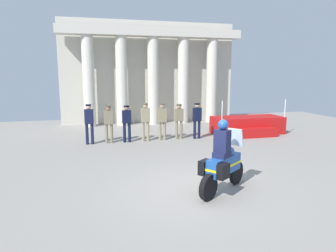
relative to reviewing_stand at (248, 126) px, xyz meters
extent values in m
plane|color=gray|center=(-5.05, -6.55, -0.42)|extent=(28.00, 28.00, 0.00)
cube|color=beige|center=(-4.05, 5.21, 2.70)|extent=(10.89, 0.30, 6.23)
cylinder|color=beige|center=(-7.80, 4.28, 2.18)|extent=(0.66, 0.66, 5.19)
cylinder|color=beige|center=(-5.93, 4.28, 2.18)|extent=(0.66, 0.66, 5.19)
cylinder|color=beige|center=(-4.05, 4.28, 2.18)|extent=(0.66, 0.66, 5.19)
cylinder|color=beige|center=(-2.17, 4.28, 2.18)|extent=(0.66, 0.66, 5.19)
cylinder|color=beige|center=(-0.29, 4.28, 2.18)|extent=(0.66, 0.66, 5.19)
cube|color=beige|center=(-4.05, 4.28, 5.02)|extent=(10.89, 0.86, 0.50)
cube|color=#B71414|center=(0.00, 0.09, 0.02)|extent=(3.57, 1.44, 0.87)
cube|color=#B71414|center=(0.00, -0.89, -0.20)|extent=(1.97, 0.50, 0.44)
cylinder|color=silver|center=(-1.71, -0.56, 0.90)|extent=(0.05, 0.05, 0.90)
cylinder|color=silver|center=(1.71, -0.56, 0.90)|extent=(0.05, 0.05, 0.90)
cylinder|color=#141938|center=(-7.95, -0.45, 0.04)|extent=(0.13, 0.13, 0.91)
cylinder|color=#141938|center=(-7.73, -0.45, 0.04)|extent=(0.13, 0.13, 0.91)
cube|color=#141938|center=(-7.84, -0.45, 0.80)|extent=(0.39, 0.23, 0.62)
sphere|color=beige|center=(-7.84, -0.45, 1.21)|extent=(0.21, 0.21, 0.21)
cylinder|color=black|center=(-7.84, -0.45, 1.29)|extent=(0.24, 0.24, 0.06)
cylinder|color=#7A7056|center=(-7.12, -0.42, 0.01)|extent=(0.13, 0.13, 0.85)
cylinder|color=#7A7056|center=(-6.90, -0.42, 0.01)|extent=(0.13, 0.13, 0.85)
cube|color=#7A7056|center=(-7.01, -0.42, 0.73)|extent=(0.39, 0.23, 0.60)
sphere|color=#997056|center=(-7.01, -0.42, 1.14)|extent=(0.21, 0.21, 0.21)
cylinder|color=#494334|center=(-7.01, -0.42, 1.22)|extent=(0.24, 0.24, 0.06)
cylinder|color=black|center=(-6.34, -0.45, 0.02)|extent=(0.13, 0.13, 0.87)
cylinder|color=black|center=(-6.12, -0.45, 0.02)|extent=(0.13, 0.13, 0.87)
cube|color=black|center=(-6.23, -0.45, 0.73)|extent=(0.39, 0.23, 0.56)
sphere|color=tan|center=(-6.23, -0.45, 1.12)|extent=(0.21, 0.21, 0.21)
cylinder|color=black|center=(-6.23, -0.45, 1.20)|extent=(0.24, 0.24, 0.06)
cylinder|color=gray|center=(-5.50, -0.45, 0.03)|extent=(0.13, 0.13, 0.89)
cylinder|color=gray|center=(-5.28, -0.45, 0.03)|extent=(0.13, 0.13, 0.89)
cube|color=gray|center=(-5.39, -0.45, 0.79)|extent=(0.39, 0.23, 0.62)
sphere|color=tan|center=(-5.39, -0.45, 1.20)|extent=(0.21, 0.21, 0.21)
cylinder|color=brown|center=(-5.39, -0.45, 1.28)|extent=(0.24, 0.24, 0.06)
cylinder|color=#847A5B|center=(-4.70, -0.39, 0.00)|extent=(0.13, 0.13, 0.84)
cylinder|color=#847A5B|center=(-4.48, -0.39, 0.00)|extent=(0.13, 0.13, 0.84)
cube|color=#847A5B|center=(-4.59, -0.39, 0.74)|extent=(0.39, 0.23, 0.64)
sphere|color=tan|center=(-4.59, -0.39, 1.17)|extent=(0.21, 0.21, 0.21)
cylinder|color=#4F4937|center=(-4.59, -0.39, 1.24)|extent=(0.24, 0.24, 0.06)
cylinder|color=#7A7056|center=(-3.89, -0.33, 0.01)|extent=(0.13, 0.13, 0.86)
cylinder|color=#7A7056|center=(-3.67, -0.33, 0.01)|extent=(0.13, 0.13, 0.86)
cube|color=#7A7056|center=(-3.78, -0.33, 0.72)|extent=(0.39, 0.23, 0.57)
sphere|color=tan|center=(-3.78, -0.33, 1.11)|extent=(0.21, 0.21, 0.21)
cylinder|color=#494334|center=(-3.78, -0.33, 1.19)|extent=(0.24, 0.24, 0.06)
cylinder|color=black|center=(-3.04, -0.47, 0.00)|extent=(0.13, 0.13, 0.84)
cylinder|color=black|center=(-2.82, -0.47, 0.00)|extent=(0.13, 0.13, 0.84)
cube|color=black|center=(-2.93, -0.47, 0.73)|extent=(0.39, 0.23, 0.62)
sphere|color=tan|center=(-2.93, -0.47, 1.15)|extent=(0.21, 0.21, 0.21)
cylinder|color=black|center=(-2.93, -0.47, 1.23)|extent=(0.24, 0.24, 0.06)
cylinder|color=black|center=(-3.92, -6.48, -0.10)|extent=(0.57, 0.46, 0.64)
cylinder|color=black|center=(-5.09, -7.34, -0.10)|extent=(0.60, 0.49, 0.64)
cube|color=#1E4C99|center=(-4.51, -6.91, 0.30)|extent=(1.19, 0.99, 0.44)
ellipsoid|color=#1E4C99|center=(-4.39, -6.82, 0.62)|extent=(0.61, 0.57, 0.26)
cube|color=yellow|center=(-4.51, -6.91, 0.28)|extent=(1.21, 1.01, 0.06)
cube|color=silver|center=(-4.02, -6.55, 0.92)|extent=(0.36, 0.42, 0.47)
cube|color=black|center=(-5.06, -6.99, 0.30)|extent=(0.40, 0.36, 0.36)
cube|color=black|center=(-4.76, -7.41, 0.30)|extent=(0.40, 0.36, 0.36)
cube|color=#191E42|center=(-4.60, -6.98, 0.59)|extent=(0.52, 0.51, 0.14)
cube|color=#191E42|center=(-4.60, -6.98, 0.94)|extent=(0.42, 0.44, 0.56)
sphere|color=#1E4C99|center=(-4.59, -6.97, 1.35)|extent=(0.26, 0.26, 0.26)
camera|label=1|loc=(-7.75, -13.83, 2.57)|focal=32.54mm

